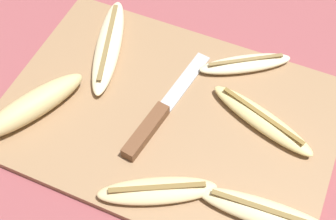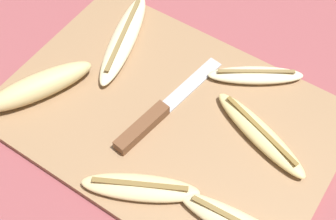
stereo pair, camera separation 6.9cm
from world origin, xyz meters
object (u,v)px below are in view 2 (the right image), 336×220
(knife, at_px, (152,119))
(banana_spotted_left, at_px, (39,86))
(banana_ripe_center, at_px, (140,188))
(banana_golden_short, at_px, (260,134))
(banana_bright_far, at_px, (255,75))
(banana_pale_long, at_px, (124,38))

(knife, bearing_deg, banana_spotted_left, -154.81)
(banana_spotted_left, relative_size, banana_ripe_center, 1.08)
(banana_golden_short, distance_m, banana_spotted_left, 0.34)
(knife, distance_m, banana_bright_far, 0.18)
(knife, distance_m, banana_golden_short, 0.16)
(banana_spotted_left, bearing_deg, banana_golden_short, 20.07)
(banana_pale_long, xyz_separation_m, banana_ripe_center, (0.18, -0.20, -0.00))
(banana_golden_short, xyz_separation_m, banana_ripe_center, (-0.09, -0.16, -0.00))
(knife, height_order, banana_ripe_center, banana_ripe_center)
(banana_golden_short, height_order, banana_bright_far, banana_golden_short)
(banana_ripe_center, bearing_deg, banana_pale_long, 131.46)
(banana_spotted_left, bearing_deg, banana_ripe_center, -12.14)
(banana_pale_long, xyz_separation_m, banana_bright_far, (0.22, 0.05, -0.00))
(banana_spotted_left, relative_size, banana_bright_far, 1.20)
(banana_spotted_left, xyz_separation_m, banana_bright_far, (0.26, 0.21, -0.01))
(banana_pale_long, relative_size, banana_ripe_center, 1.29)
(banana_pale_long, xyz_separation_m, banana_spotted_left, (-0.04, -0.16, 0.01))
(banana_golden_short, bearing_deg, banana_bright_far, 120.92)
(banana_spotted_left, bearing_deg, knife, 16.92)
(banana_pale_long, distance_m, banana_spotted_left, 0.16)
(banana_ripe_center, bearing_deg, banana_bright_far, 81.50)
(banana_bright_far, bearing_deg, banana_spotted_left, -141.35)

